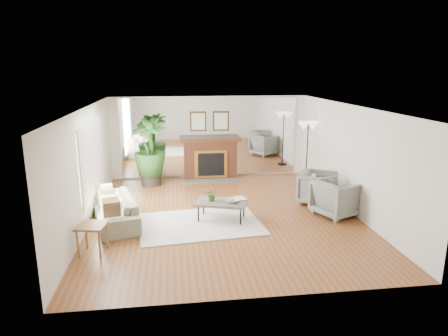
{
  "coord_description": "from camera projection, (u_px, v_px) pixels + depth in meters",
  "views": [
    {
      "loc": [
        -1.15,
        -8.67,
        3.31
      ],
      "look_at": [
        0.07,
        0.6,
        0.98
      ],
      "focal_mm": 32.0,
      "sensor_mm": 36.0,
      "label": 1
    }
  ],
  "objects": [
    {
      "name": "potted_ficus",
      "position": [
        150.0,
        150.0,
        11.43
      ],
      "size": [
        1.21,
        1.21,
        1.96
      ],
      "color": "#29251E",
      "rests_on": "ground"
    },
    {
      "name": "window_panel",
      "position": [
        92.0,
        158.0,
        8.97
      ],
      "size": [
        0.04,
        2.4,
        1.5
      ],
      "primitive_type": "cube",
      "color": "#B2E09E",
      "rests_on": "wall_left"
    },
    {
      "name": "armchair_back",
      "position": [
        317.0,
        188.0,
        10.01
      ],
      "size": [
        1.21,
        1.2,
        0.81
      ],
      "primitive_type": "imported",
      "rotation": [
        0.0,
        0.0,
        1.03
      ],
      "color": "gray",
      "rests_on": "ground"
    },
    {
      "name": "tabletop_plant",
      "position": [
        212.0,
        195.0,
        8.84
      ],
      "size": [
        0.29,
        0.27,
        0.28
      ],
      "primitive_type": "imported",
      "rotation": [
        0.0,
        0.0,
        -0.22
      ],
      "color": "#356324",
      "rests_on": "coffee_table"
    },
    {
      "name": "area_rug",
      "position": [
        200.0,
        224.0,
        8.72
      ],
      "size": [
        2.79,
        2.13,
        0.03
      ],
      "primitive_type": "cube",
      "rotation": [
        0.0,
        0.0,
        0.11
      ],
      "color": "white",
      "rests_on": "ground"
    },
    {
      "name": "floor_lamp",
      "position": [
        308.0,
        131.0,
        11.35
      ],
      "size": [
        0.6,
        0.34,
        1.86
      ],
      "color": "black",
      "rests_on": "ground"
    },
    {
      "name": "book",
      "position": [
        236.0,
        199.0,
        8.96
      ],
      "size": [
        0.3,
        0.35,
        0.02
      ],
      "primitive_type": "imported",
      "rotation": [
        0.0,
        0.0,
        0.28
      ],
      "color": "olive",
      "rests_on": "coffee_table"
    },
    {
      "name": "side_table",
      "position": [
        92.0,
        229.0,
        7.24
      ],
      "size": [
        0.58,
        0.58,
        0.57
      ],
      "rotation": [
        0.0,
        0.0,
        -0.18
      ],
      "color": "olive",
      "rests_on": "ground"
    },
    {
      "name": "mirror_panel",
      "position": [
        210.0,
        137.0,
        12.32
      ],
      "size": [
        5.4,
        0.04,
        2.4
      ],
      "primitive_type": "cube",
      "color": "silver",
      "rests_on": "wall_back"
    },
    {
      "name": "fruit_bowl",
      "position": [
        232.0,
        201.0,
        8.76
      ],
      "size": [
        0.3,
        0.3,
        0.07
      ],
      "primitive_type": "imported",
      "rotation": [
        0.0,
        0.0,
        -0.04
      ],
      "color": "olive",
      "rests_on": "coffee_table"
    },
    {
      "name": "ground",
      "position": [
        224.0,
        215.0,
        9.29
      ],
      "size": [
        7.0,
        7.0,
        0.0
      ],
      "primitive_type": "plane",
      "color": "brown",
      "rests_on": "ground"
    },
    {
      "name": "sofa",
      "position": [
        115.0,
        210.0,
        8.73
      ],
      "size": [
        1.29,
        2.17,
        0.59
      ],
      "primitive_type": "imported",
      "rotation": [
        0.0,
        0.0,
        -1.31
      ],
      "color": "gray",
      "rests_on": "ground"
    },
    {
      "name": "fireplace",
      "position": [
        210.0,
        157.0,
        12.26
      ],
      "size": [
        1.85,
        0.83,
        2.05
      ],
      "color": "brown",
      "rests_on": "ground"
    },
    {
      "name": "coffee_table",
      "position": [
        221.0,
        203.0,
        8.85
      ],
      "size": [
        1.28,
        0.98,
        0.45
      ],
      "rotation": [
        0.0,
        0.0,
        -0.33
      ],
      "color": "#685C52",
      "rests_on": "ground"
    },
    {
      "name": "wall_right",
      "position": [
        350.0,
        159.0,
        9.36
      ],
      "size": [
        0.02,
        7.0,
        2.5
      ],
      "primitive_type": "cube",
      "color": "silver",
      "rests_on": "ground"
    },
    {
      "name": "armchair_front",
      "position": [
        337.0,
        198.0,
        9.17
      ],
      "size": [
        1.21,
        1.2,
        0.84
      ],
      "primitive_type": "imported",
      "rotation": [
        0.0,
        0.0,
        2.0
      ],
      "color": "gray",
      "rests_on": "ground"
    },
    {
      "name": "wall_left",
      "position": [
        87.0,
        167.0,
        8.61
      ],
      "size": [
        0.02,
        7.0,
        2.5
      ],
      "primitive_type": "cube",
      "color": "silver",
      "rests_on": "ground"
    },
    {
      "name": "wall_back",
      "position": [
        209.0,
        137.0,
        12.34
      ],
      "size": [
        6.0,
        0.02,
        2.5
      ],
      "primitive_type": "cube",
      "color": "silver",
      "rests_on": "ground"
    }
  ]
}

